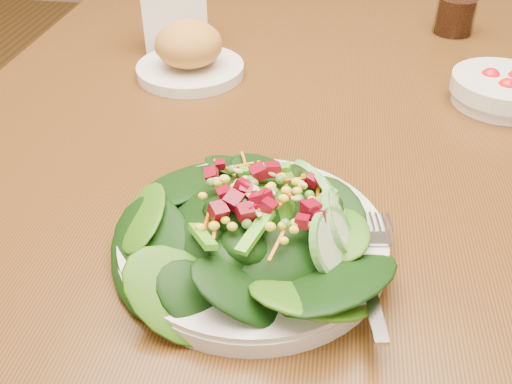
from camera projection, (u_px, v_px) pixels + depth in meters
dining_table at (273, 149)px, 0.92m from camera, size 0.90×1.40×0.75m
chair_far at (295, 23)px, 1.91m from camera, size 0.49×0.49×0.86m
salad_plate at (263, 228)px, 0.56m from camera, size 0.27×0.27×0.08m
bread_plate at (189, 54)px, 0.89m from camera, size 0.17×0.17×0.09m
tomato_bowl at (502, 90)px, 0.82m from camera, size 0.15×0.15×0.05m
drinking_glass at (458, 3)px, 1.02m from camera, size 0.07×0.07×0.13m
napkin_holder at (173, 5)px, 0.96m from camera, size 0.12×0.09×0.14m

